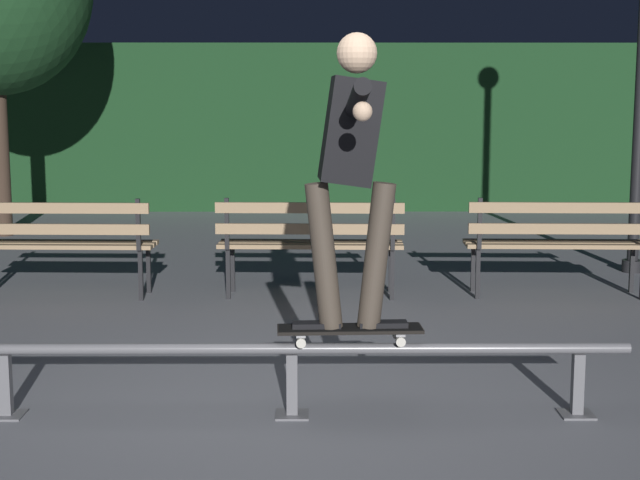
{
  "coord_description": "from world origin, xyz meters",
  "views": [
    {
      "loc": [
        0.12,
        -4.97,
        1.71
      ],
      "look_at": [
        0.16,
        0.81,
        0.85
      ],
      "focal_mm": 53.3,
      "sensor_mm": 36.0,
      "label": 1
    }
  ],
  "objects_px": {
    "skateboarder": "(351,156)",
    "park_bench_right_center": "(560,236)",
    "grind_rail": "(292,361)",
    "skateboard": "(350,330)",
    "park_bench_leftmost": "(60,237)",
    "park_bench_left_center": "(310,237)"
  },
  "relations": [
    {
      "from": "skateboard",
      "to": "park_bench_left_center",
      "type": "xyz_separation_m",
      "value": [
        -0.23,
        3.1,
        0.06
      ]
    },
    {
      "from": "skateboard",
      "to": "park_bench_right_center",
      "type": "xyz_separation_m",
      "value": [
        1.92,
        3.1,
        0.06
      ]
    },
    {
      "from": "skateboard",
      "to": "park_bench_leftmost",
      "type": "xyz_separation_m",
      "value": [
        -2.38,
        3.1,
        0.06
      ]
    },
    {
      "from": "skateboard",
      "to": "skateboarder",
      "type": "relative_size",
      "value": 0.51
    },
    {
      "from": "grind_rail",
      "to": "park_bench_right_center",
      "type": "height_order",
      "value": "park_bench_right_center"
    },
    {
      "from": "grind_rail",
      "to": "park_bench_right_center",
      "type": "bearing_deg",
      "value": 54.24
    },
    {
      "from": "park_bench_right_center",
      "to": "grind_rail",
      "type": "bearing_deg",
      "value": -125.76
    },
    {
      "from": "park_bench_left_center",
      "to": "park_bench_right_center",
      "type": "relative_size",
      "value": 1.0
    },
    {
      "from": "skateboarder",
      "to": "park_bench_right_center",
      "type": "height_order",
      "value": "skateboarder"
    },
    {
      "from": "grind_rail",
      "to": "park_bench_left_center",
      "type": "height_order",
      "value": "park_bench_left_center"
    },
    {
      "from": "grind_rail",
      "to": "park_bench_leftmost",
      "type": "xyz_separation_m",
      "value": [
        -2.06,
        3.1,
        0.23
      ]
    },
    {
      "from": "grind_rail",
      "to": "park_bench_left_center",
      "type": "xyz_separation_m",
      "value": [
        0.08,
        3.1,
        0.23
      ]
    },
    {
      "from": "grind_rail",
      "to": "skateboarder",
      "type": "xyz_separation_m",
      "value": [
        0.31,
        0.0,
        1.11
      ]
    },
    {
      "from": "park_bench_leftmost",
      "to": "grind_rail",
      "type": "bearing_deg",
      "value": -56.36
    },
    {
      "from": "park_bench_leftmost",
      "to": "park_bench_right_center",
      "type": "bearing_deg",
      "value": 0.0
    },
    {
      "from": "skateboarder",
      "to": "park_bench_right_center",
      "type": "xyz_separation_m",
      "value": [
        1.92,
        3.1,
        -0.88
      ]
    },
    {
      "from": "grind_rail",
      "to": "skateboard",
      "type": "distance_m",
      "value": 0.36
    },
    {
      "from": "grind_rail",
      "to": "park_bench_leftmost",
      "type": "relative_size",
      "value": 2.26
    },
    {
      "from": "grind_rail",
      "to": "park_bench_left_center",
      "type": "relative_size",
      "value": 2.26
    },
    {
      "from": "park_bench_left_center",
      "to": "park_bench_leftmost",
      "type": "bearing_deg",
      "value": 180.0
    },
    {
      "from": "park_bench_leftmost",
      "to": "park_bench_left_center",
      "type": "xyz_separation_m",
      "value": [
        2.15,
        0.0,
        0.0
      ]
    },
    {
      "from": "park_bench_leftmost",
      "to": "park_bench_left_center",
      "type": "distance_m",
      "value": 2.15
    }
  ]
}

